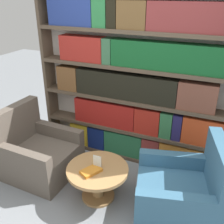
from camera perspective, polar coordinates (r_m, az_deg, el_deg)
ground_plane at (r=3.22m, az=-5.19°, el=-21.88°), size 14.00×14.00×0.00m
bookshelf at (r=3.63m, az=5.14°, el=5.79°), size 2.77×0.30×2.34m
armchair_left at (r=3.79m, az=-15.88°, el=-8.62°), size 0.93×0.86×0.95m
armchair_right at (r=3.13m, az=15.07°, el=-16.76°), size 1.08×1.04×0.95m
coffee_table at (r=3.24m, az=-3.13°, el=-13.82°), size 0.74×0.74×0.43m
table_sign at (r=3.12m, az=-3.22°, el=-11.02°), size 0.10×0.06×0.17m
stray_book at (r=3.10m, az=-4.58°, el=-12.68°), size 0.24×0.28×0.03m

